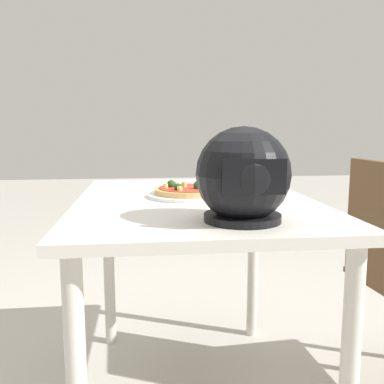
% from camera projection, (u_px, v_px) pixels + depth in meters
% --- Properties ---
extents(dining_table, '(0.81, 1.10, 0.77)m').
position_uv_depth(dining_table, '(195.00, 227.00, 1.50)').
color(dining_table, beige).
rests_on(dining_table, ground).
extents(pizza_plate, '(0.30, 0.30, 0.01)m').
position_uv_depth(pizza_plate, '(189.00, 195.00, 1.52)').
color(pizza_plate, white).
rests_on(pizza_plate, dining_table).
extents(pizza, '(0.25, 0.25, 0.05)m').
position_uv_depth(pizza, '(189.00, 190.00, 1.52)').
color(pizza, tan).
rests_on(pizza, pizza_plate).
extents(motorcycle_helmet, '(0.25, 0.25, 0.25)m').
position_uv_depth(motorcycle_helmet, '(243.00, 177.00, 1.11)').
color(motorcycle_helmet, black).
rests_on(motorcycle_helmet, dining_table).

